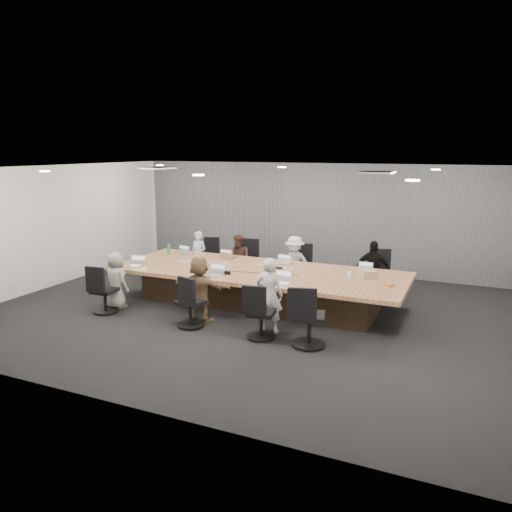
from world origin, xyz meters
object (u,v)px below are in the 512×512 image
at_px(bottle_green_right, 273,271).
at_px(stapler, 227,273).
at_px(conference_table, 258,286).
at_px(person_5, 200,289).
at_px(laptop_1, 229,257).
at_px(laptop_2, 286,263).
at_px(laptop_4, 133,266).
at_px(chair_7, 309,321).
at_px(person_6, 269,295).
at_px(chair_6, 261,317).
at_px(person_0, 198,255).
at_px(mug_brown, 138,260).
at_px(laptop_3, 367,271).
at_px(laptop_6, 281,283).
at_px(person_1, 239,259).
at_px(bottle_green_left, 169,249).
at_px(canvas_bag, 369,275).
at_px(chair_0, 206,261).
at_px(chair_3, 375,277).
at_px(chair_4, 105,294).
at_px(laptop_5, 214,275).
at_px(chair_2, 299,270).
at_px(person_3, 372,270).
at_px(bottle_clear, 197,261).
at_px(chair_5, 190,307).
at_px(laptop_0, 186,253).
at_px(person_4, 116,280).

distance_m(bottle_green_right, stapler, 0.96).
relative_size(conference_table, person_5, 4.81).
relative_size(laptop_1, laptop_2, 1.00).
bearing_deg(laptop_4, chair_7, -26.43).
bearing_deg(person_6, conference_table, -63.74).
bearing_deg(laptop_4, chair_6, -29.37).
relative_size(person_0, mug_brown, 10.73).
relative_size(laptop_3, laptop_6, 0.88).
relative_size(laptop_2, laptop_3, 1.09).
xyz_separation_m(person_1, person_6, (1.89, -2.70, 0.08)).
height_order(bottle_green_left, canvas_bag, bottle_green_left).
height_order(chair_0, laptop_3, laptop_3).
height_order(chair_0, bottle_green_right, bottle_green_right).
xyz_separation_m(chair_3, laptop_4, (-4.60, -2.50, 0.35)).
relative_size(bottle_green_left, mug_brown, 2.30).
bearing_deg(chair_6, stapler, 128.94).
height_order(laptop_3, mug_brown, mug_brown).
height_order(chair_7, laptop_6, chair_7).
bearing_deg(person_0, chair_4, -90.39).
bearing_deg(laptop_5, laptop_3, 30.29).
relative_size(chair_7, laptop_3, 3.01).
xyz_separation_m(chair_2, laptop_5, (-0.90, -2.50, 0.36)).
distance_m(chair_2, mug_brown, 3.68).
bearing_deg(chair_0, person_3, 156.66).
xyz_separation_m(chair_0, person_0, (0.00, -0.35, 0.23)).
xyz_separation_m(person_3, mug_brown, (-4.72, -1.80, 0.16)).
bearing_deg(person_6, laptop_1, -53.36).
xyz_separation_m(laptop_4, canvas_bag, (4.75, 1.04, 0.06)).
bearing_deg(person_0, conference_table, -25.64).
bearing_deg(chair_6, bottle_clear, 135.32).
xyz_separation_m(chair_7, mug_brown, (-4.31, 1.25, 0.36)).
distance_m(chair_3, chair_5, 4.31).
xyz_separation_m(chair_0, chair_4, (-0.33, -3.40, 0.01)).
distance_m(person_3, canvas_bag, 1.14).
xyz_separation_m(chair_3, laptop_0, (-4.27, -0.90, 0.35)).
height_order(chair_4, laptop_1, laptop_1).
relative_size(person_4, bottle_clear, 5.66).
xyz_separation_m(laptop_0, bottle_green_left, (-0.30, -0.28, 0.12)).
bearing_deg(bottle_green_left, stapler, -28.00).
bearing_deg(chair_6, chair_7, -8.95).
distance_m(laptop_0, mug_brown, 1.33).
distance_m(laptop_1, laptop_6, 2.48).
height_order(chair_2, chair_7, chair_7).
height_order(person_3, laptop_3, person_3).
height_order(laptop_3, bottle_green_right, bottle_green_right).
distance_m(chair_3, person_6, 3.31).
bearing_deg(bottle_clear, chair_2, 48.05).
distance_m(laptop_0, laptop_1, 1.12).
bearing_deg(chair_5, laptop_4, 172.26).
bearing_deg(person_6, bottle_green_right, -76.65).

